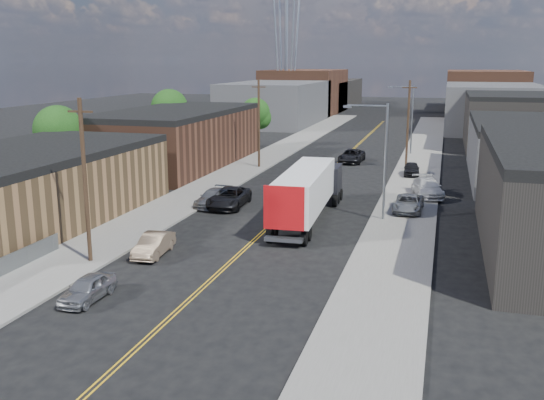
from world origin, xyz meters
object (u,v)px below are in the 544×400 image
Objects in this scene: car_right_lot_b at (427,187)px; car_ahead_truck at (352,156)px; car_right_lot_a at (409,203)px; car_left_d at (213,198)px; car_left_a at (88,288)px; car_left_c at (229,198)px; car_left_b at (154,245)px; car_right_lot_c at (412,169)px; semi_truck at (310,189)px.

car_right_lot_b is 19.96m from car_ahead_truck.
car_left_d is at bearing -171.51° from car_right_lot_a.
car_right_lot_a reaches higher than car_left_a.
car_left_b is at bearing -93.48° from car_left_c.
car_left_a is 0.67× the size of car_ahead_truck.
car_left_a is at bearing -112.67° from car_right_lot_c.
car_left_d is 16.25m from car_right_lot_a.
car_left_b is (-0.13, 7.71, 0.04)m from car_left_a.
car_left_b is at bearing -98.00° from car_ahead_truck.
car_right_lot_b is at bearing 28.51° from car_left_d.
car_left_a is at bearing -120.88° from car_right_lot_a.
car_right_lot_c is at bearing -43.01° from car_ahead_truck.
car_right_lot_c is (15.43, 18.37, 0.13)m from car_left_d.
car_ahead_truck reaches higher than car_right_lot_a.
car_left_a is at bearing -92.92° from car_left_c.
car_right_lot_b is at bearing -82.18° from car_right_lot_c.
car_right_lot_c is at bearing 71.16° from car_left_a.
car_right_lot_b reaches higher than car_left_b.
semi_truck reaches higher than car_right_lot_b.
car_left_a is 7.71m from car_left_b.
car_right_lot_a is 16.38m from car_right_lot_c.
car_right_lot_a is at bearing -114.17° from car_right_lot_b.
car_left_d reaches higher than car_left_a.
car_right_lot_c is (14.03, 18.37, 0.02)m from car_left_c.
semi_truck is 13.42m from car_right_lot_b.
semi_truck is 4.19× the size of car_left_a.
car_left_c is 1.40m from car_left_d.
semi_truck is 3.30× the size of car_left_d.
semi_truck is 20.76m from car_left_a.
car_left_c reaches higher than car_ahead_truck.
car_left_c is 1.20× the size of car_left_d.
car_left_d is at bearing 164.57° from semi_truck.
semi_truck is 2.92× the size of car_right_lot_b.
car_right_lot_b reaches higher than car_left_c.
car_right_lot_c is at bearing 61.11° from car_left_b.
semi_truck reaches higher than car_ahead_truck.
car_right_lot_b is at bearing 47.16° from semi_truck.
car_left_c is at bearing -165.40° from car_right_lot_b.
car_left_a is 47.53m from car_ahead_truck.
semi_truck reaches higher than car_right_lot_a.
car_right_lot_b reaches higher than car_right_lot_c.
car_left_c is at bearing -102.59° from car_ahead_truck.
car_ahead_truck is at bearing 110.50° from car_right_lot_a.
car_left_b is 21.54m from car_right_lot_a.
car_right_lot_b is 10.33m from car_right_lot_c.
car_ahead_truck is (-0.91, 27.76, -1.58)m from semi_truck.
car_right_lot_c is at bearing 88.40° from car_right_lot_b.
semi_truck reaches higher than car_right_lot_c.
car_right_lot_b is 1.36× the size of car_right_lot_c.
car_right_lot_c is at bearing 53.16° from car_left_d.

